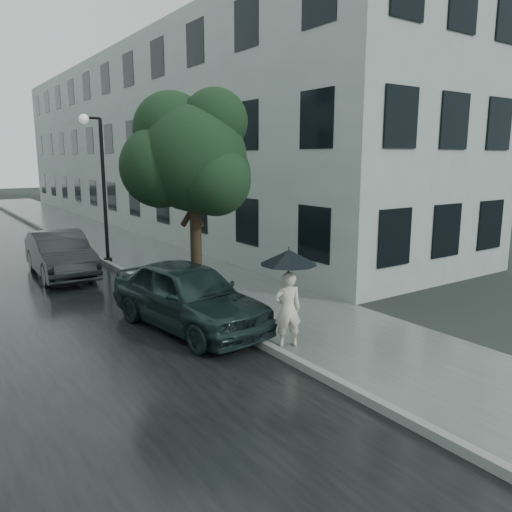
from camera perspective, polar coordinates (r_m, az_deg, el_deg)
ground at (r=10.41m, az=9.54°, el=-9.32°), size 120.00×120.00×0.00m
sidewalk at (r=20.56m, az=-13.82°, el=0.71°), size 3.50×60.00×0.01m
kerb_near at (r=19.99m, az=-18.71°, el=0.35°), size 0.15×60.00×0.15m
building_near at (r=29.19m, az=-9.85°, el=12.72°), size 7.02×36.00×9.00m
pedestrian at (r=9.67m, az=3.63°, el=-6.09°), size 0.63×0.52×1.49m
umbrella at (r=9.39m, az=3.76°, el=-0.13°), size 1.14×1.14×1.03m
street_tree at (r=11.75m, az=-7.32°, el=11.12°), size 3.18×2.89×5.18m
lamp_post at (r=17.70m, az=-17.49°, el=8.23°), size 0.84×0.38×5.01m
car_near at (r=10.80m, az=-7.74°, el=-4.45°), size 2.27×4.43×1.44m
car_far at (r=16.57m, az=-21.48°, el=0.21°), size 1.60×4.22×1.37m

